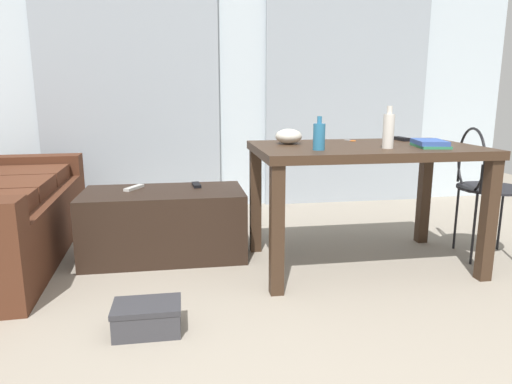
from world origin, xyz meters
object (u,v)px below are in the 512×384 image
object	(u,v)px
bottle_far	(389,130)
shoebox	(147,318)
wire_chair	(481,178)
book_stack	(430,143)
coffee_table	(165,224)
craft_table	(364,162)
bowl	(289,136)
tv_remote_secondary	(196,185)
tv_remote_primary	(134,188)
scissors	(351,141)
bottle_near	(319,136)
tv_remote_on_table	(401,139)

from	to	relation	value
bottle_far	shoebox	size ratio (longest dim) A/B	0.79
wire_chair	book_stack	size ratio (longest dim) A/B	3.07
coffee_table	craft_table	world-z (taller)	craft_table
wire_chair	book_stack	world-z (taller)	wire_chair
bottle_far	bowl	distance (m)	0.59
book_stack	tv_remote_secondary	size ratio (longest dim) A/B	1.90
book_stack	tv_remote_primary	world-z (taller)	book_stack
bottle_far	scissors	bearing A→B (deg)	96.42
bottle_far	scissors	world-z (taller)	bottle_far
craft_table	tv_remote_secondary	size ratio (longest dim) A/B	9.08
coffee_table	shoebox	size ratio (longest dim) A/B	3.41
scissors	coffee_table	bearing A→B (deg)	176.19
bottle_near	book_stack	bearing A→B (deg)	3.48
coffee_table	bowl	xyz separation A→B (m)	(0.77, -0.20, 0.57)
bottle_far	tv_remote_primary	size ratio (longest dim) A/B	1.35
wire_chair	bottle_near	xyz separation A→B (m)	(-1.14, -0.20, 0.30)
bottle_far	scissors	xyz separation A→B (m)	(-0.05, 0.43, -0.10)
tv_remote_on_table	tv_remote_primary	distance (m)	1.78
bowl	tv_remote_secondary	bearing A→B (deg)	151.09
coffee_table	craft_table	size ratio (longest dim) A/B	0.78
bowl	book_stack	xyz separation A→B (m)	(0.76, -0.29, -0.03)
bottle_near	wire_chair	bearing A→B (deg)	9.83
bottle_far	book_stack	size ratio (longest dim) A/B	0.86
tv_remote_on_table	bowl	bearing A→B (deg)	-175.66
tv_remote_on_table	bottle_far	bearing A→B (deg)	-127.58
craft_table	tv_remote_primary	size ratio (longest dim) A/B	7.50
scissors	shoebox	world-z (taller)	scissors
bottle_near	craft_table	bearing A→B (deg)	28.54
bowl	shoebox	xyz separation A→B (m)	(-0.82, -0.80, -0.72)
scissors	book_stack	bearing A→B (deg)	-52.27
book_stack	tv_remote_on_table	bearing A→B (deg)	86.95
bottle_near	bowl	distance (m)	0.35
wire_chair	scissors	world-z (taller)	wire_chair
craft_table	wire_chair	bearing A→B (deg)	0.80
bottle_far	bottle_near	bearing A→B (deg)	-177.53
book_stack	tv_remote_on_table	xyz separation A→B (m)	(0.02, 0.39, -0.01)
bowl	shoebox	bearing A→B (deg)	-135.70
craft_table	book_stack	world-z (taller)	book_stack
coffee_table	scissors	xyz separation A→B (m)	(1.22, -0.08, 0.53)
bottle_near	scissors	world-z (taller)	bottle_near
bowl	scissors	bearing A→B (deg)	14.50
tv_remote_primary	bottle_near	bearing A→B (deg)	-1.44
bottle_far	tv_remote_on_table	world-z (taller)	bottle_far
book_stack	craft_table	bearing A→B (deg)	156.43
bottle_far	scissors	distance (m)	0.45
tv_remote_on_table	scissors	distance (m)	0.34
wire_chair	bottle_far	world-z (taller)	bottle_far
tv_remote_on_table	shoebox	distance (m)	1.96
shoebox	scissors	bearing A→B (deg)	35.89
bottle_far	tv_remote_on_table	bearing A→B (deg)	55.07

